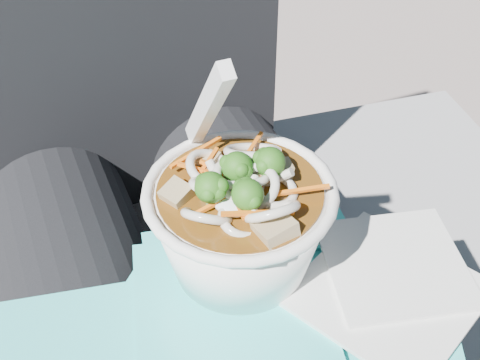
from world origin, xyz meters
name	(u,v)px	position (x,y,z in m)	size (l,w,h in m)	color
lap	(209,338)	(0.00, 0.00, 0.52)	(0.35, 0.48, 0.16)	black
person_body	(175,249)	(0.00, 0.09, 0.55)	(0.34, 0.94, 0.99)	black
plastic_bag	(229,321)	(0.00, -0.05, 0.61)	(0.40, 0.34, 0.02)	#30CAC9
napkins	(391,283)	(0.13, -0.07, 0.62)	(0.17, 0.17, 0.01)	white
udon_bowl	(240,217)	(0.03, -0.01, 0.67)	(0.15, 0.15, 0.19)	white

